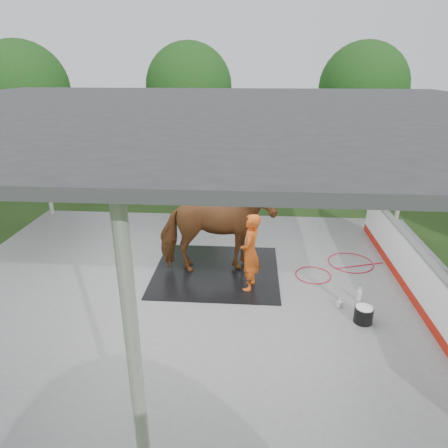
# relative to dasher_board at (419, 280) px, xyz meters

# --- Properties ---
(ground) EXTENTS (100.00, 100.00, 0.00)m
(ground) POSITION_rel_dasher_board_xyz_m (-4.60, 0.00, -0.59)
(ground) COLOR #1E3814
(concrete_slab) EXTENTS (12.00, 10.00, 0.05)m
(concrete_slab) POSITION_rel_dasher_board_xyz_m (-4.60, 0.00, -0.57)
(concrete_slab) COLOR slate
(concrete_slab) RESTS_ON ground
(pavilion_structure) EXTENTS (12.60, 10.60, 4.05)m
(pavilion_structure) POSITION_rel_dasher_board_xyz_m (-4.60, -0.00, 3.37)
(pavilion_structure) COLOR beige
(pavilion_structure) RESTS_ON ground
(dasher_board) EXTENTS (0.16, 8.00, 1.15)m
(dasher_board) POSITION_rel_dasher_board_xyz_m (0.00, 0.00, 0.00)
(dasher_board) COLOR #A6190D
(dasher_board) RESTS_ON concrete_slab
(tree_belt) EXTENTS (28.00, 28.00, 5.80)m
(tree_belt) POSITION_rel_dasher_board_xyz_m (-4.30, 0.90, 3.20)
(tree_belt) COLOR #382314
(tree_belt) RESTS_ON ground
(rubber_mat) EXTENTS (3.01, 2.82, 0.02)m
(rubber_mat) POSITION_rel_dasher_board_xyz_m (-4.37, 1.05, -0.53)
(rubber_mat) COLOR black
(rubber_mat) RESTS_ON concrete_slab
(horse) EXTENTS (2.83, 1.72, 2.23)m
(horse) POSITION_rel_dasher_board_xyz_m (-4.37, 1.05, 0.59)
(horse) COLOR brown
(horse) RESTS_ON rubber_mat
(handler) EXTENTS (0.55, 0.72, 1.79)m
(handler) POSITION_rel_dasher_board_xyz_m (-3.55, 0.33, 0.35)
(handler) COLOR #D35116
(handler) RESTS_ON concrete_slab
(wash_bucket) EXTENTS (0.37, 0.37, 0.34)m
(wash_bucket) POSITION_rel_dasher_board_xyz_m (-1.29, -0.80, -0.37)
(wash_bucket) COLOR black
(wash_bucket) RESTS_ON concrete_slab
(soap_bottle_a) EXTENTS (0.18, 0.18, 0.32)m
(soap_bottle_a) POSITION_rel_dasher_board_xyz_m (-1.19, -0.03, -0.38)
(soap_bottle_a) COLOR silver
(soap_bottle_a) RESTS_ON concrete_slab
(soap_bottle_b) EXTENTS (0.13, 0.13, 0.21)m
(soap_bottle_b) POSITION_rel_dasher_board_xyz_m (-1.65, -0.31, -0.44)
(soap_bottle_b) COLOR #338CD8
(soap_bottle_b) RESTS_ON concrete_slab
(hose_coil) EXTENTS (2.30, 1.72, 0.02)m
(hose_coil) POSITION_rel_dasher_board_xyz_m (-1.34, 1.48, -0.53)
(hose_coil) COLOR red
(hose_coil) RESTS_ON concrete_slab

